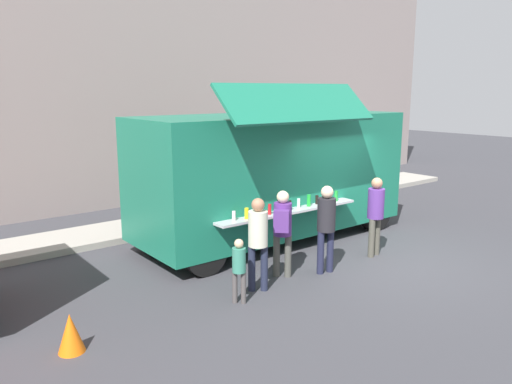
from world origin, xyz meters
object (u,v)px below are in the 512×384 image
object	(u,v)px
traffic_cone_orange	(71,333)
trash_bin	(327,183)
customer_rear_waiting	(258,236)
customer_mid_with_backpack	(282,225)
customer_front_ordering	(326,221)
customer_extra_browsing	(376,210)
child_near_queue	(239,265)
food_truck_main	(273,172)

from	to	relation	value
traffic_cone_orange	trash_bin	bearing A→B (deg)	25.19
customer_rear_waiting	customer_mid_with_backpack	bearing A→B (deg)	-39.50
traffic_cone_orange	customer_front_ordering	bearing A→B (deg)	-0.60
customer_mid_with_backpack	customer_extra_browsing	bearing A→B (deg)	-50.51
customer_rear_waiting	child_near_queue	xyz separation A→B (m)	(-0.58, -0.22, -0.34)
customer_mid_with_backpack	child_near_queue	bearing A→B (deg)	154.65
customer_rear_waiting	trash_bin	bearing A→B (deg)	-20.58
food_truck_main	customer_front_ordering	xyz separation A→B (m)	(-0.66, -2.35, -0.58)
traffic_cone_orange	customer_extra_browsing	size ratio (longest dim) A/B	0.32
trash_bin	customer_mid_with_backpack	bearing A→B (deg)	-143.12
customer_mid_with_backpack	trash_bin	bearing A→B (deg)	-6.62
child_near_queue	trash_bin	bearing A→B (deg)	-7.48
child_near_queue	food_truck_main	bearing A→B (deg)	-0.28
food_truck_main	trash_bin	bearing A→B (deg)	28.84
customer_front_ordering	customer_rear_waiting	size ratio (longest dim) A/B	1.03
food_truck_main	customer_extra_browsing	world-z (taller)	food_truck_main
customer_front_ordering	customer_mid_with_backpack	bearing A→B (deg)	77.51
food_truck_main	trash_bin	world-z (taller)	food_truck_main
customer_front_ordering	food_truck_main	bearing A→B (deg)	-5.42
food_truck_main	traffic_cone_orange	xyz separation A→B (m)	(-5.52, -2.29, -1.33)
traffic_cone_orange	customer_extra_browsing	xyz separation A→B (m)	(6.41, 0.00, 0.74)
trash_bin	customer_extra_browsing	world-z (taller)	customer_extra_browsing
traffic_cone_orange	trash_bin	size ratio (longest dim) A/B	0.54
customer_mid_with_backpack	customer_rear_waiting	world-z (taller)	customer_rear_waiting
child_near_queue	traffic_cone_orange	bearing A→B (deg)	135.58
customer_extra_browsing	trash_bin	bearing A→B (deg)	-45.10
child_near_queue	customer_mid_with_backpack	bearing A→B (deg)	-23.20
food_truck_main	customer_mid_with_backpack	xyz separation A→B (m)	(-1.47, -2.00, -0.59)
food_truck_main	child_near_queue	size ratio (longest dim) A/B	5.86
trash_bin	customer_mid_with_backpack	world-z (taller)	customer_mid_with_backpack
customer_extra_browsing	child_near_queue	distance (m)	3.71
traffic_cone_orange	child_near_queue	world-z (taller)	child_near_queue
customer_extra_browsing	customer_mid_with_backpack	bearing A→B (deg)	74.32
traffic_cone_orange	customer_rear_waiting	world-z (taller)	customer_rear_waiting
traffic_cone_orange	customer_extra_browsing	distance (m)	6.45
food_truck_main	customer_mid_with_backpack	world-z (taller)	food_truck_main
customer_rear_waiting	child_near_queue	bearing A→B (deg)	145.52
trash_bin	customer_rear_waiting	size ratio (longest dim) A/B	0.61
food_truck_main	customer_extra_browsing	bearing A→B (deg)	-68.41
traffic_cone_orange	child_near_queue	xyz separation A→B (m)	(2.72, -0.15, 0.39)
customer_mid_with_backpack	traffic_cone_orange	bearing A→B (deg)	140.59
trash_bin	customer_front_ordering	distance (m)	6.82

